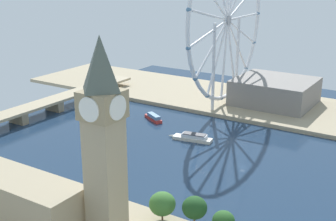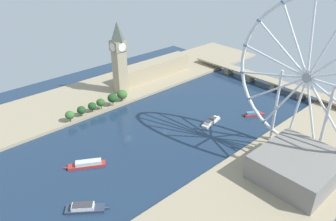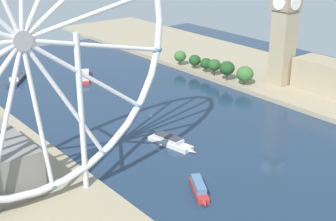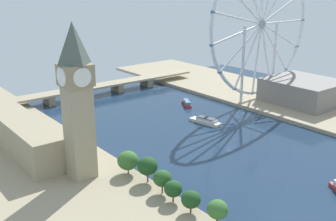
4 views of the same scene
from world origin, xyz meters
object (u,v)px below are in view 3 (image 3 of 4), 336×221
ferris_wheel (22,42)px  tour_boat_2 (199,188)px  tour_boat_0 (85,76)px  tour_boat_3 (16,79)px  clock_tower (285,22)px  tour_boat_1 (170,142)px

ferris_wheel → tour_boat_2: (-60.10, 29.81, -67.68)m
tour_boat_0 → tour_boat_3: bearing=89.2°
tour_boat_3 → tour_boat_2: bearing=37.6°
tour_boat_3 → clock_tower: bearing=85.0°
clock_tower → tour_boat_2: 163.92m
tour_boat_3 → tour_boat_1: bearing=45.1°
clock_tower → tour_boat_3: clock_tower is taller
tour_boat_0 → tour_boat_1: 132.04m
clock_tower → tour_boat_2: (140.01, 72.60, -44.66)m
tour_boat_1 → clock_tower: bearing=92.8°
tour_boat_2 → clock_tower: bearing=146.9°
clock_tower → tour_boat_2: size_ratio=3.77×
clock_tower → tour_boat_1: clock_tower is taller
clock_tower → tour_boat_0: bearing=-46.7°
clock_tower → ferris_wheel: ferris_wheel is taller
tour_boat_1 → tour_boat_3: tour_boat_3 is taller
tour_boat_2 → ferris_wheel: bearing=-86.9°
ferris_wheel → tour_boat_0: bearing=-125.2°
clock_tower → tour_boat_3: (139.46, -129.12, -44.62)m
ferris_wheel → tour_boat_0: size_ratio=3.98×
ferris_wheel → tour_boat_2: size_ratio=5.84×
ferris_wheel → tour_boat_3: 194.44m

